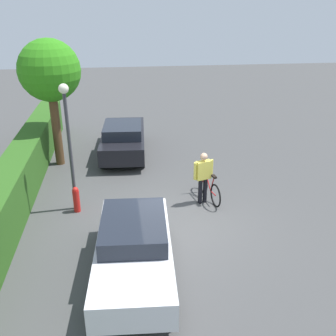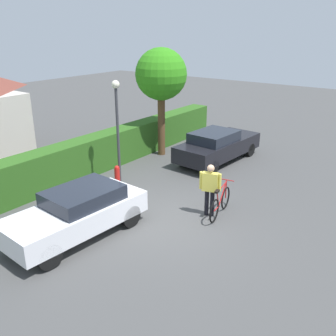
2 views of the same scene
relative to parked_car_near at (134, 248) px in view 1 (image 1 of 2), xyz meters
name	(u,v)px [view 1 (image 1 of 2)]	position (x,y,z in m)	size (l,w,h in m)	color
ground_plane	(184,223)	(2.11, -1.53, -0.73)	(60.00, 60.00, 0.00)	#464646
hedge_row	(0,212)	(2.11, 3.42, -0.01)	(19.49, 0.90, 1.45)	#2D5C1C
parked_car_near	(134,248)	(0.00, 0.00, 0.00)	(4.12, 1.93, 1.35)	silver
parked_car_far	(123,138)	(7.82, 0.01, -0.01)	(4.47, 1.99, 1.38)	black
bicycle	(209,187)	(3.45, -2.58, -0.33)	(1.75, 0.50, 1.01)	black
person_rider	(203,174)	(3.24, -2.32, 0.25)	(0.34, 0.65, 1.68)	black
street_lamp	(68,130)	(3.40, 1.62, 1.78)	(0.28, 0.28, 3.83)	#38383D
tree_kerbside	(50,72)	(7.14, 2.53, 2.83)	(2.23, 2.23, 4.74)	brown
fire_hydrant	(76,199)	(3.21, 1.57, -0.32)	(0.20, 0.20, 0.81)	red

